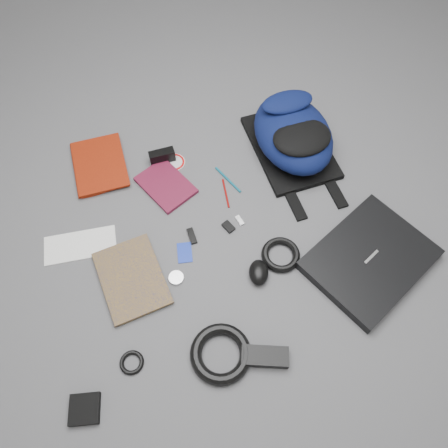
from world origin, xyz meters
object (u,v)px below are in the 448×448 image
object	(u,v)px
power_brick	(265,357)
dvd_case	(166,185)
textbook_red	(74,171)
laptop	(370,259)
comic_book	(103,290)
mouse	(259,272)
backpack	(293,134)
compact_camera	(162,156)
pouch	(85,409)

from	to	relation	value
power_brick	dvd_case	bearing A→B (deg)	121.39
textbook_red	power_brick	bearing A→B (deg)	-61.55
laptop	textbook_red	distance (m)	1.16
comic_book	mouse	distance (m)	0.53
comic_book	mouse	world-z (taller)	mouse
backpack	compact_camera	distance (m)	0.52
laptop	power_brick	world-z (taller)	laptop
compact_camera	mouse	world-z (taller)	compact_camera
dvd_case	compact_camera	size ratio (longest dim) A/B	2.13
compact_camera	pouch	distance (m)	0.94
comic_book	compact_camera	distance (m)	0.57
dvd_case	mouse	size ratio (longest dim) A/B	2.27
compact_camera	backpack	bearing A→B (deg)	-10.71
laptop	pouch	distance (m)	1.03
comic_book	compact_camera	size ratio (longest dim) A/B	2.81
backpack	power_brick	bearing A→B (deg)	-118.20
laptop	backpack	bearing A→B (deg)	72.76
textbook_red	backpack	bearing A→B (deg)	-8.58
comic_book	dvd_case	size ratio (longest dim) A/B	1.32
backpack	dvd_case	size ratio (longest dim) A/B	2.09
backpack	laptop	world-z (taller)	backpack
pouch	dvd_case	bearing A→B (deg)	58.87
comic_book	laptop	bearing A→B (deg)	-16.98
backpack	mouse	bearing A→B (deg)	-123.74
comic_book	mouse	bearing A→B (deg)	-17.52
textbook_red	dvd_case	world-z (taller)	textbook_red
textbook_red	comic_book	world-z (taller)	textbook_red
backpack	pouch	distance (m)	1.20
textbook_red	power_brick	distance (m)	1.01
backpack	dvd_case	bearing A→B (deg)	-178.09
mouse	compact_camera	bearing A→B (deg)	127.18
laptop	comic_book	world-z (taller)	laptop
laptop	dvd_case	xyz separation A→B (m)	(-0.60, 0.53, -0.01)
textbook_red	mouse	bearing A→B (deg)	-48.17
comic_book	pouch	xyz separation A→B (m)	(-0.12, -0.35, 0.00)
compact_camera	mouse	xyz separation A→B (m)	(0.19, -0.58, -0.00)
laptop	power_brick	xyz separation A→B (m)	(-0.46, -0.20, -0.00)
comic_book	pouch	distance (m)	0.37
comic_book	compact_camera	xyz separation A→B (m)	(0.33, 0.47, 0.02)
backpack	pouch	bearing A→B (deg)	-143.21
laptop	pouch	xyz separation A→B (m)	(-1.02, -0.17, -0.01)
pouch	mouse	bearing A→B (deg)	21.09
power_brick	comic_book	bearing A→B (deg)	160.51
mouse	pouch	xyz separation A→B (m)	(-0.63, -0.24, -0.01)
dvd_case	compact_camera	world-z (taller)	compact_camera
compact_camera	mouse	size ratio (longest dim) A/B	1.06
laptop	comic_book	bearing A→B (deg)	144.28
compact_camera	pouch	xyz separation A→B (m)	(-0.44, -0.82, -0.02)
laptop	power_brick	size ratio (longest dim) A/B	2.82
textbook_red	dvd_case	xyz separation A→B (m)	(0.33, -0.17, -0.01)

